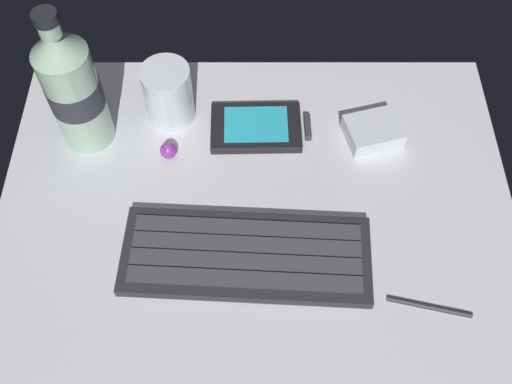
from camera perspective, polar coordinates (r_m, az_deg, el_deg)
ground_plane at (r=74.16cm, az=-0.00°, el=-1.76°), size 64.00×48.00×2.80cm
keyboard at (r=69.28cm, az=-0.99°, el=-6.15°), size 29.53×12.50×1.70cm
handheld_device at (r=79.27cm, az=0.52°, el=6.24°), size 12.91×7.83×1.50cm
juice_cup at (r=79.45cm, az=-8.37°, el=9.21°), size 6.40×6.40×8.50cm
water_bottle at (r=75.88cm, az=-17.18°, el=9.52°), size 6.73×6.73×20.80cm
charger_block at (r=79.77cm, az=11.27°, el=5.72°), size 8.21×7.22×2.40cm
trackball_mouse at (r=77.43cm, az=-8.42°, el=4.02°), size 2.20×2.20×2.20cm
stylus_pen at (r=70.08cm, az=16.38°, el=-10.54°), size 9.43×2.74×0.70cm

